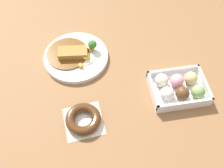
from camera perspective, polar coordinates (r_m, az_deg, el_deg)
The scene contains 4 objects.
ground_plane at distance 1.01m, azimuth 1.76°, elevation 4.49°, with size 1.60×1.60×0.00m, color brown.
curry_plate at distance 1.03m, azimuth -7.87°, elevation 6.05°, with size 0.25×0.25×0.06m.
donut_box at distance 0.94m, azimuth 14.24°, elevation -0.77°, with size 0.19×0.15×0.06m.
chocolate_ring_donut at distance 0.87m, azimuth -6.24°, elevation -7.56°, with size 0.14×0.14×0.03m.
Camera 1 is at (0.13, 0.62, 0.79)m, focal length 42.29 mm.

